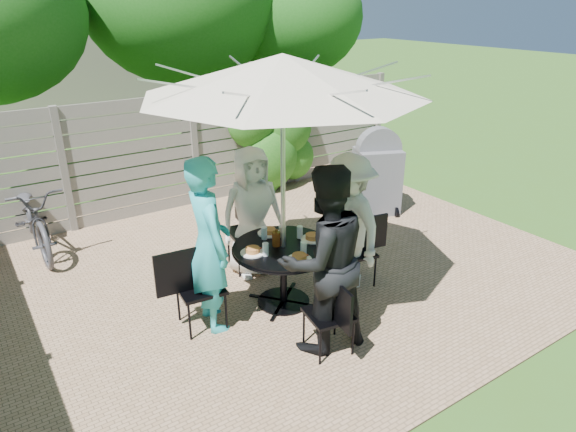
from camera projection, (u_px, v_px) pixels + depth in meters
backyard_envelope at (75, 23)px, 13.25m from camera, size 60.00×60.00×5.00m
patio_table at (283, 264)px, 5.61m from camera, size 1.21×1.21×0.72m
umbrella at (283, 75)px, 4.82m from camera, size 3.09×3.09×2.71m
chair_back at (249, 246)px, 6.48m from camera, size 0.56×0.76×1.01m
person_back at (252, 212)px, 6.17m from camera, size 0.85×0.60×1.62m
chair_left at (200, 304)px, 5.29m from camera, size 0.69×0.49×0.93m
person_left at (209, 245)px, 5.10m from camera, size 0.51×0.72×1.84m
chair_front at (329, 329)px, 4.92m from camera, size 0.47×0.64×0.84m
person_front at (324, 261)px, 4.76m from camera, size 0.98×0.81×1.87m
chair_right at (355, 264)px, 6.11m from camera, size 0.65×0.48×0.86m
person_right at (348, 223)px, 5.84m from camera, size 0.72×1.12×1.64m
plate_back at (269, 232)px, 5.81m from camera, size 0.26×0.26×0.06m
plate_left at (253, 251)px, 5.36m from camera, size 0.26×0.26×0.06m
plate_front at (299, 258)px, 5.22m from camera, size 0.26×0.26×0.06m
plate_right at (312, 238)px, 5.67m from camera, size 0.26×0.26×0.06m
glass_back at (264, 233)px, 5.67m from camera, size 0.07×0.07×0.14m
glass_left at (266, 249)px, 5.30m from camera, size 0.07×0.07×0.14m
glass_front at (304, 248)px, 5.33m from camera, size 0.07×0.07×0.14m
glass_right at (300, 232)px, 5.69m from camera, size 0.07×0.07×0.14m
syrup_jug at (276, 239)px, 5.51m from camera, size 0.09×0.09×0.16m
coffee_cup at (282, 232)px, 5.72m from camera, size 0.08×0.08×0.12m
bicycle at (34, 217)px, 6.84m from camera, size 0.69×1.89×0.99m
bbq_grill at (377, 175)px, 8.03m from camera, size 0.83×0.75×1.39m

